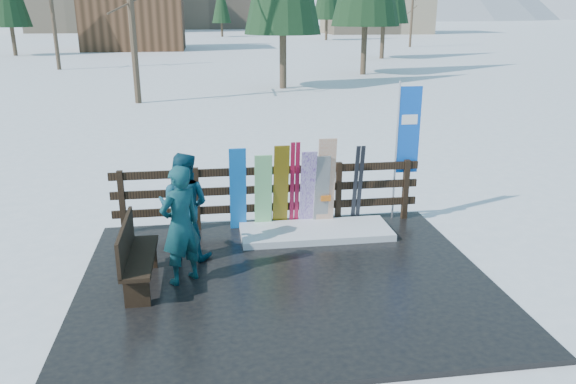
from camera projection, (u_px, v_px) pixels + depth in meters
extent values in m
plane|color=white|center=(286.00, 283.00, 8.36)|extent=(700.00, 700.00, 0.00)
cube|color=black|center=(286.00, 281.00, 8.35)|extent=(6.00, 5.00, 0.08)
cube|color=black|center=(122.00, 202.00, 9.87)|extent=(0.10, 0.10, 1.15)
cube|color=black|center=(197.00, 199.00, 10.05)|extent=(0.10, 0.10, 1.15)
cube|color=black|center=(269.00, 196.00, 10.23)|extent=(0.10, 0.10, 1.15)
cube|color=black|center=(338.00, 192.00, 10.41)|extent=(0.10, 0.10, 1.15)
cube|color=black|center=(406.00, 189.00, 10.59)|extent=(0.10, 0.10, 1.15)
cube|color=black|center=(269.00, 207.00, 10.30)|extent=(5.60, 0.05, 0.14)
cube|color=black|center=(269.00, 189.00, 10.19)|extent=(5.60, 0.05, 0.14)
cube|color=black|center=(269.00, 171.00, 10.08)|extent=(5.60, 0.05, 0.14)
cube|color=white|center=(316.00, 232.00, 9.93)|extent=(2.64, 1.00, 0.12)
cube|color=black|center=(140.00, 257.00, 7.96)|extent=(0.40, 1.50, 0.06)
cube|color=black|center=(137.00, 291.00, 7.47)|extent=(0.34, 0.06, 0.45)
cube|color=black|center=(145.00, 255.00, 8.60)|extent=(0.34, 0.06, 0.45)
cube|color=black|center=(125.00, 241.00, 7.86)|extent=(0.05, 1.50, 0.50)
cube|color=blue|center=(238.00, 190.00, 9.88)|extent=(0.29, 0.35, 1.57)
cube|color=silver|center=(263.00, 193.00, 9.96)|extent=(0.31, 0.25, 1.42)
cube|color=#D09E09|center=(281.00, 187.00, 9.98)|extent=(0.27, 0.39, 1.60)
cube|color=white|center=(308.00, 189.00, 10.07)|extent=(0.27, 0.34, 1.47)
cube|color=black|center=(322.00, 191.00, 10.12)|extent=(0.27, 0.23, 1.37)
cube|color=white|center=(326.00, 183.00, 10.08)|extent=(0.32, 0.21, 1.67)
cube|color=#A11335|center=(292.00, 185.00, 10.07)|extent=(0.07, 0.22, 1.61)
cube|color=#A11335|center=(297.00, 185.00, 10.09)|extent=(0.08, 0.22, 1.61)
cube|color=black|center=(355.00, 185.00, 10.25)|extent=(0.08, 0.27, 1.51)
cube|color=black|center=(360.00, 185.00, 10.26)|extent=(0.08, 0.27, 1.51)
cylinder|color=silver|center=(396.00, 152.00, 10.38)|extent=(0.04, 0.04, 2.60)
cube|color=blue|center=(409.00, 130.00, 10.29)|extent=(0.42, 0.02, 1.60)
imported|color=#115A4F|center=(180.00, 225.00, 7.99)|extent=(0.77, 0.72, 1.76)
imported|color=#103E53|center=(184.00, 206.00, 8.81)|extent=(1.00, 0.89, 1.72)
cube|color=brown|center=(134.00, 10.00, 57.80)|extent=(10.00, 8.00, 8.00)
cylinder|color=#382B1E|center=(413.00, 0.00, 61.65)|extent=(0.28, 0.28, 10.01)
cone|color=black|center=(221.00, 9.00, 87.39)|extent=(2.99, 2.99, 8.30)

